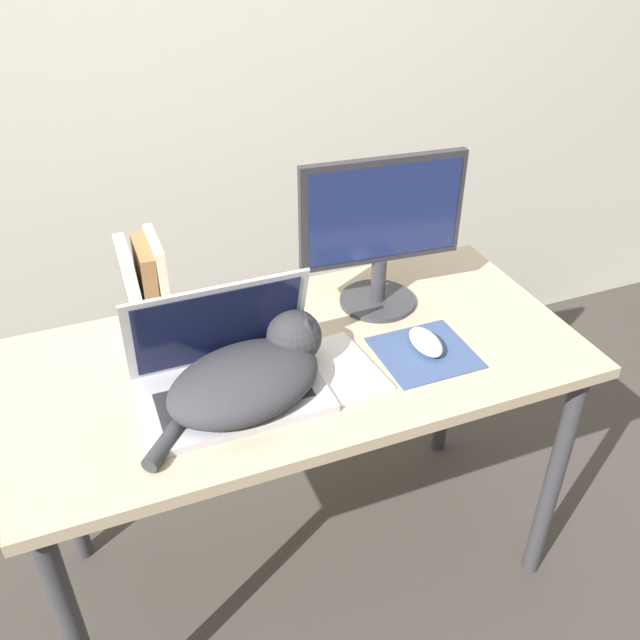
% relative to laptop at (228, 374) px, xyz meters
% --- Properties ---
extents(wall_back, '(8.00, 0.05, 2.60)m').
position_rel_laptop_xyz_m(wall_back, '(0.18, 0.93, 0.53)').
color(wall_back, beige).
rests_on(wall_back, ground_plane).
extents(desk, '(1.24, 0.61, 0.72)m').
position_rel_laptop_xyz_m(desk, '(0.18, 0.07, -0.13)').
color(desk, tan).
rests_on(desk, ground_plane).
extents(laptop, '(0.37, 0.24, 0.24)m').
position_rel_laptop_xyz_m(laptop, '(0.00, 0.00, 0.00)').
color(laptop, '#B7B7BC').
rests_on(laptop, desk).
extents(cat, '(0.41, 0.30, 0.14)m').
position_rel_laptop_xyz_m(cat, '(0.04, -0.03, 0.01)').
color(cat, '#333338').
rests_on(cat, desk).
extents(external_monitor, '(0.39, 0.19, 0.37)m').
position_rel_laptop_xyz_m(external_monitor, '(0.43, 0.19, 0.16)').
color(external_monitor, '#333338').
rests_on(external_monitor, desk).
extents(mousepad, '(0.20, 0.20, 0.00)m').
position_rel_laptop_xyz_m(mousepad, '(0.43, -0.03, -0.05)').
color(mousepad, '#384C75').
rests_on(mousepad, desk).
extents(computer_mouse, '(0.06, 0.11, 0.04)m').
position_rel_laptop_xyz_m(computer_mouse, '(0.44, -0.02, -0.03)').
color(computer_mouse, silver).
rests_on(computer_mouse, mousepad).
extents(book_row, '(0.09, 0.15, 0.25)m').
position_rel_laptop_xyz_m(book_row, '(-0.11, 0.25, 0.07)').
color(book_row, white).
rests_on(book_row, desk).
extents(notepad, '(0.18, 0.24, 0.01)m').
position_rel_laptop_xyz_m(notepad, '(0.23, -0.02, -0.04)').
color(notepad, silver).
rests_on(notepad, desk).
extents(webcam, '(0.05, 0.05, 0.08)m').
position_rel_laptop_xyz_m(webcam, '(0.14, 0.29, 0.00)').
color(webcam, '#232328').
rests_on(webcam, desk).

